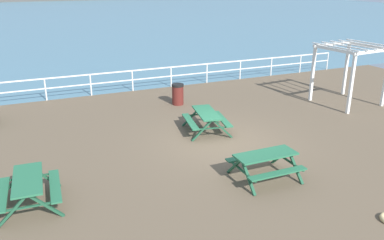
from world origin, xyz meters
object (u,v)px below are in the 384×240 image
picnic_table_near_left (207,117)px  picnic_table_near_right (28,185)px  lattice_pergola (351,60)px  picnic_table_mid_centre (265,160)px  litter_bin (178,94)px

picnic_table_near_left → picnic_table_near_right: same height
picnic_table_near_right → lattice_pergola: lattice_pergola is taller
picnic_table_mid_centre → lattice_pergola: size_ratio=0.65×
picnic_table_mid_centre → lattice_pergola: 8.95m
picnic_table_mid_centre → litter_bin: 7.61m
picnic_table_near_right → picnic_table_near_left: bearing=-62.5°
picnic_table_near_right → picnic_table_mid_centre: same height
picnic_table_near_left → lattice_pergola: bearing=-74.7°
picnic_table_mid_centre → lattice_pergola: lattice_pergola is taller
lattice_pergola → litter_bin: 7.87m
picnic_table_near_right → lattice_pergola: 14.27m
picnic_table_near_left → picnic_table_mid_centre: bearing=-170.8°
picnic_table_mid_centre → litter_bin: size_ratio=1.90×
picnic_table_near_right → litter_bin: bearing=-42.5°
picnic_table_near_right → picnic_table_mid_centre: size_ratio=1.04×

